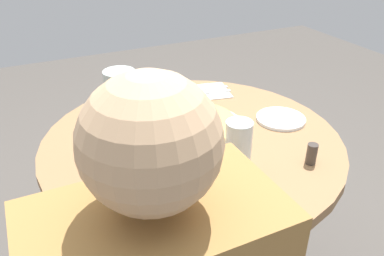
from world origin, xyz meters
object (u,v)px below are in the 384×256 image
at_px(knife, 204,89).
at_px(water_glass, 238,146).
at_px(breakfast_pizza, 192,123).
at_px(bread_plate, 281,119).
at_px(water_bottle, 124,125).
at_px(pizza_plate, 192,129).
at_px(salt_shaker, 251,199).
at_px(pepper_shaker, 312,154).
at_px(dining_table, 192,183).
at_px(fork, 207,93).

relative_size(knife, water_glass, 1.34).
height_order(breakfast_pizza, bread_plate, breakfast_pizza).
bearing_deg(water_bottle, pizza_plate, -152.94).
bearing_deg(water_bottle, salt_shaker, 129.23).
relative_size(breakfast_pizza, water_bottle, 0.99).
bearing_deg(pepper_shaker, breakfast_pizza, -54.75).
relative_size(dining_table, water_glass, 6.51).
height_order(breakfast_pizza, pepper_shaker, breakfast_pizza).
bearing_deg(breakfast_pizza, fork, -126.86).
bearing_deg(fork, breakfast_pizza, -114.77).
bearing_deg(fork, knife, 90.00).
height_order(knife, water_glass, water_glass).
height_order(dining_table, knife, knife).
distance_m(fork, water_glass, 0.47).
height_order(fork, knife, same).
xyz_separation_m(pizza_plate, water_bottle, (0.24, 0.12, 0.13)).
xyz_separation_m(bread_plate, water_glass, (0.26, 0.16, 0.06)).
bearing_deg(breakfast_pizza, water_glass, 95.07).
bearing_deg(water_glass, pepper_shaker, 160.63).
bearing_deg(salt_shaker, pizza_plate, -95.21).
xyz_separation_m(water_glass, salt_shaker, (0.06, 0.15, -0.04)).
xyz_separation_m(bread_plate, water_bottle, (0.52, 0.06, 0.13)).
bearing_deg(water_bottle, breakfast_pizza, -152.85).
relative_size(water_glass, pepper_shaker, 2.34).
height_order(pizza_plate, fork, pizza_plate).
relative_size(knife, salt_shaker, 3.40).
bearing_deg(water_glass, salt_shaker, 69.45).
xyz_separation_m(breakfast_pizza, water_bottle, (0.24, 0.12, 0.11)).
xyz_separation_m(knife, water_glass, (0.15, 0.48, 0.06)).
bearing_deg(breakfast_pizza, pizza_plate, 45.62).
distance_m(pizza_plate, pepper_shaker, 0.36).
distance_m(dining_table, pizza_plate, 0.18).
height_order(knife, salt_shaker, salt_shaker).
distance_m(breakfast_pizza, water_bottle, 0.29).
xyz_separation_m(knife, pepper_shaker, (-0.04, 0.54, 0.02)).
distance_m(salt_shaker, pepper_shaker, 0.25).
bearing_deg(knife, salt_shaker, -96.01).
distance_m(bread_plate, water_bottle, 0.54).
height_order(pizza_plate, breakfast_pizza, breakfast_pizza).
xyz_separation_m(breakfast_pizza, bread_plate, (-0.28, 0.06, -0.02)).
bearing_deg(water_glass, dining_table, -78.90).
relative_size(dining_table, water_bottle, 3.20).
distance_m(fork, water_bottle, 0.54).
xyz_separation_m(dining_table, fork, (-0.18, -0.25, 0.17)).
bearing_deg(water_bottle, knife, -137.57).
distance_m(dining_table, salt_shaker, 0.39).
relative_size(bread_plate, water_bottle, 0.56).
bearing_deg(knife, fork, -90.00).
distance_m(dining_table, knife, 0.38).
relative_size(dining_table, bread_plate, 5.66).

